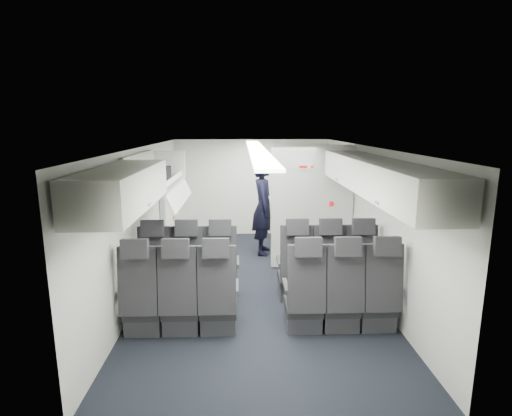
{
  "coord_description": "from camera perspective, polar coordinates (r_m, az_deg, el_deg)",
  "views": [
    {
      "loc": [
        -0.22,
        -5.9,
        2.47
      ],
      "look_at": [
        0.0,
        0.4,
        1.15
      ],
      "focal_mm": 28.0,
      "sensor_mm": 36.0,
      "label": 1
    }
  ],
  "objects": [
    {
      "name": "cabin_shell",
      "position": [
        6.06,
        0.13,
        -1.02
      ],
      "size": [
        3.41,
        6.01,
        2.16
      ],
      "color": "black",
      "rests_on": "ground"
    },
    {
      "name": "seat_row_front",
      "position": [
        5.75,
        0.33,
        -9.22
      ],
      "size": [
        3.33,
        0.56,
        1.24
      ],
      "color": "black",
      "rests_on": "cabin_shell"
    },
    {
      "name": "seat_row_mid",
      "position": [
        4.93,
        0.77,
        -12.99
      ],
      "size": [
        3.33,
        0.56,
        1.24
      ],
      "color": "black",
      "rests_on": "cabin_shell"
    },
    {
      "name": "overhead_bin_left_rear",
      "position": [
        4.12,
        -18.63,
        2.67
      ],
      "size": [
        0.53,
        1.8,
        0.4
      ],
      "color": "white",
      "rests_on": "cabin_shell"
    },
    {
      "name": "overhead_bin_left_front_open",
      "position": [
        5.83,
        -14.13,
        4.24
      ],
      "size": [
        0.64,
        1.7,
        0.72
      ],
      "color": "#9E9E93",
      "rests_on": "cabin_shell"
    },
    {
      "name": "overhead_bin_right_rear",
      "position": [
        4.27,
        20.37,
        2.85
      ],
      "size": [
        0.53,
        1.8,
        0.4
      ],
      "color": "white",
      "rests_on": "cabin_shell"
    },
    {
      "name": "overhead_bin_right_front",
      "position": [
        5.91,
        13.99,
        5.55
      ],
      "size": [
        0.53,
        1.7,
        0.4
      ],
      "color": "white",
      "rests_on": "cabin_shell"
    },
    {
      "name": "bulkhead_partition",
      "position": [
        6.95,
        7.99,
        0.14
      ],
      "size": [
        1.4,
        0.15,
        2.13
      ],
      "color": "silver",
      "rests_on": "cabin_shell"
    },
    {
      "name": "galley_unit",
      "position": [
        8.83,
        5.64,
        1.86
      ],
      "size": [
        0.85,
        0.52,
        1.9
      ],
      "color": "#939399",
      "rests_on": "cabin_shell"
    },
    {
      "name": "boarding_door",
      "position": [
        7.73,
        -12.54,
        0.25
      ],
      "size": [
        0.12,
        1.27,
        1.86
      ],
      "color": "silver",
      "rests_on": "cabin_shell"
    },
    {
      "name": "flight_attendant",
      "position": [
        7.66,
        1.06,
        0.09
      ],
      "size": [
        0.48,
        0.69,
        1.82
      ],
      "primitive_type": "imported",
      "rotation": [
        0.0,
        0.0,
        1.51
      ],
      "color": "black",
      "rests_on": "ground"
    },
    {
      "name": "carry_on_bag",
      "position": [
        5.69,
        -14.1,
        4.65
      ],
      "size": [
        0.38,
        0.28,
        0.22
      ],
      "primitive_type": "cube",
      "rotation": [
        0.0,
        0.0,
        -0.06
      ],
      "color": "black",
      "rests_on": "overhead_bin_left_front_open"
    },
    {
      "name": "papers",
      "position": [
        7.59,
        2.51,
        1.47
      ],
      "size": [
        0.18,
        0.09,
        0.13
      ],
      "primitive_type": "cube",
      "rotation": [
        0.0,
        0.0,
        0.42
      ],
      "color": "white",
      "rests_on": "flight_attendant"
    }
  ]
}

